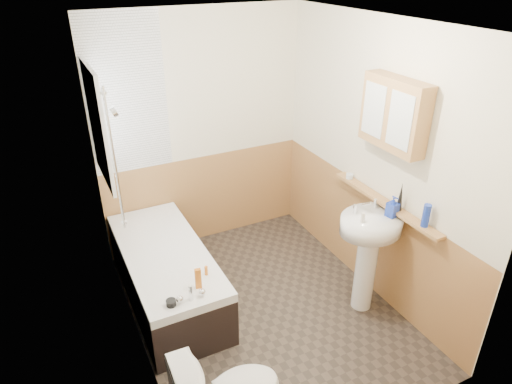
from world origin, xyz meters
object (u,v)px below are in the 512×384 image
Objects in this scene: bathtub at (167,274)px; medicine_cabinet at (394,114)px; sink at (369,244)px; pine_shelf at (384,202)px.

medicine_cabinet reaches higher than bathtub.
medicine_cabinet reaches higher than sink.
sink is 0.84× the size of pine_shelf.
pine_shelf is at bearing -22.79° from medicine_cabinet.
medicine_cabinet reaches higher than pine_shelf.
bathtub is 1.55× the size of sink.
medicine_cabinet is (1.74, -0.79, 1.51)m from bathtub.
bathtub is at bearing 155.55° from medicine_cabinet.
bathtub is 1.85m from sink.
bathtub is 2.07m from pine_shelf.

